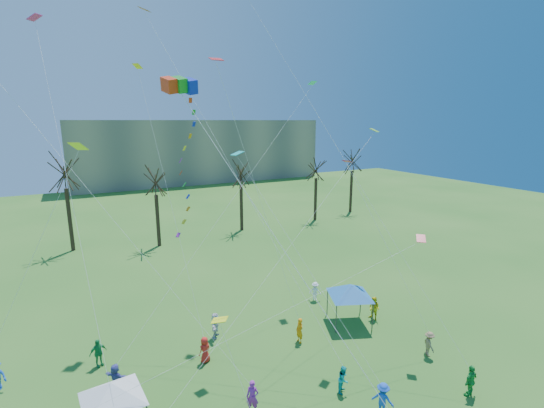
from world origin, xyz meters
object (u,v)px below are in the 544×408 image
distant_building (200,151)px  canopy_tent_blue (350,290)px  big_box_kite (191,170)px  canopy_tent_white (112,391)px

distant_building → canopy_tent_blue: distant_building is taller
big_box_kite → canopy_tent_white: big_box_kite is taller
canopy_tent_white → canopy_tent_blue: 16.98m
big_box_kite → canopy_tent_blue: (12.41, 2.98, -10.06)m
big_box_kite → canopy_tent_blue: 16.25m
distant_building → canopy_tent_white: bearing=-110.7°
distant_building → canopy_tent_white: (-28.40, -75.34, -5.07)m
big_box_kite → canopy_tent_white: (-4.30, 0.01, -10.25)m
canopy_tent_blue → big_box_kite: bearing=-166.5°
distant_building → canopy_tent_white: distant_building is taller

